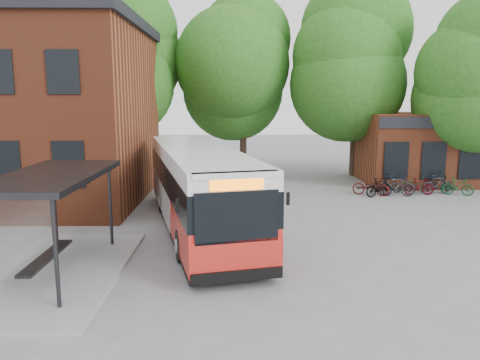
{
  "coord_description": "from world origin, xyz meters",
  "views": [
    {
      "loc": [
        0.44,
        -13.49,
        4.85
      ],
      "look_at": [
        0.63,
        2.82,
        2.0
      ],
      "focal_mm": 35.0,
      "sensor_mm": 36.0,
      "label": 1
    }
  ],
  "objects_px": {
    "city_bus": "(199,189)",
    "bicycle_5": "(419,187)",
    "bicycle_3": "(397,186)",
    "bicycle_1": "(380,187)",
    "bicycle_0": "(371,186)",
    "bicycle_6": "(436,183)",
    "bicycle_4": "(414,184)",
    "bicycle_2": "(387,185)",
    "bus_shelter": "(55,224)",
    "bicycle_7": "(437,184)",
    "bicycle_extra_0": "(458,186)"
  },
  "relations": [
    {
      "from": "city_bus",
      "to": "bicycle_5",
      "type": "relative_size",
      "value": 8.12
    },
    {
      "from": "bicycle_3",
      "to": "bicycle_1",
      "type": "bearing_deg",
      "value": 106.45
    },
    {
      "from": "bicycle_0",
      "to": "bicycle_6",
      "type": "bearing_deg",
      "value": -50.32
    },
    {
      "from": "bicycle_1",
      "to": "bicycle_4",
      "type": "distance_m",
      "value": 2.49
    },
    {
      "from": "bicycle_2",
      "to": "city_bus",
      "type": "bearing_deg",
      "value": 130.41
    },
    {
      "from": "bicycle_5",
      "to": "bicycle_0",
      "type": "bearing_deg",
      "value": 93.9
    },
    {
      "from": "bus_shelter",
      "to": "bicycle_6",
      "type": "relative_size",
      "value": 4.31
    },
    {
      "from": "bicycle_0",
      "to": "bicycle_4",
      "type": "distance_m",
      "value": 2.67
    },
    {
      "from": "bicycle_6",
      "to": "bicycle_7",
      "type": "relative_size",
      "value": 0.99
    },
    {
      "from": "city_bus",
      "to": "bicycle_6",
      "type": "relative_size",
      "value": 7.39
    },
    {
      "from": "bicycle_4",
      "to": "bicycle_7",
      "type": "bearing_deg",
      "value": -89.19
    },
    {
      "from": "bus_shelter",
      "to": "bicycle_7",
      "type": "distance_m",
      "value": 19.0
    },
    {
      "from": "city_bus",
      "to": "bicycle_6",
      "type": "bearing_deg",
      "value": 17.22
    },
    {
      "from": "bicycle_2",
      "to": "bicycle_extra_0",
      "type": "relative_size",
      "value": 1.0
    },
    {
      "from": "bicycle_6",
      "to": "bus_shelter",
      "type": "bearing_deg",
      "value": 143.2
    },
    {
      "from": "bicycle_1",
      "to": "bicycle_3",
      "type": "xyz_separation_m",
      "value": [
        0.91,
        0.13,
        0.05
      ]
    },
    {
      "from": "bicycle_1",
      "to": "bicycle_extra_0",
      "type": "bearing_deg",
      "value": -105.68
    },
    {
      "from": "city_bus",
      "to": "bicycle_2",
      "type": "relative_size",
      "value": 7.9
    },
    {
      "from": "bicycle_0",
      "to": "bicycle_5",
      "type": "relative_size",
      "value": 1.21
    },
    {
      "from": "bus_shelter",
      "to": "bicycle_6",
      "type": "height_order",
      "value": "bus_shelter"
    },
    {
      "from": "bicycle_1",
      "to": "bicycle_2",
      "type": "relative_size",
      "value": 1.05
    },
    {
      "from": "bicycle_1",
      "to": "bicycle_5",
      "type": "xyz_separation_m",
      "value": [
        2.14,
        0.39,
        -0.03
      ]
    },
    {
      "from": "city_bus",
      "to": "bicycle_extra_0",
      "type": "bearing_deg",
      "value": 11.77
    },
    {
      "from": "bicycle_1",
      "to": "bicycle_extra_0",
      "type": "xyz_separation_m",
      "value": [
        4.08,
        0.34,
        -0.02
      ]
    },
    {
      "from": "bicycle_4",
      "to": "bicycle_6",
      "type": "height_order",
      "value": "bicycle_6"
    },
    {
      "from": "bicycle_7",
      "to": "bicycle_5",
      "type": "bearing_deg",
      "value": 97.85
    },
    {
      "from": "bicycle_4",
      "to": "bicycle_7",
      "type": "relative_size",
      "value": 0.97
    },
    {
      "from": "city_bus",
      "to": "bicycle_6",
      "type": "distance_m",
      "value": 14.12
    },
    {
      "from": "bus_shelter",
      "to": "bicycle_2",
      "type": "bearing_deg",
      "value": 41.41
    },
    {
      "from": "bicycle_4",
      "to": "bicycle_6",
      "type": "distance_m",
      "value": 1.37
    },
    {
      "from": "bicycle_0",
      "to": "city_bus",
      "type": "bearing_deg",
      "value": 148.77
    },
    {
      "from": "bicycle_5",
      "to": "bicycle_2",
      "type": "bearing_deg",
      "value": 67.05
    },
    {
      "from": "bicycle_extra_0",
      "to": "bicycle_0",
      "type": "bearing_deg",
      "value": 112.78
    },
    {
      "from": "bus_shelter",
      "to": "city_bus",
      "type": "xyz_separation_m",
      "value": [
        3.59,
        4.61,
        0.07
      ]
    },
    {
      "from": "bicycle_6",
      "to": "bicycle_7",
      "type": "xyz_separation_m",
      "value": [
        -0.28,
        -0.75,
        0.07
      ]
    },
    {
      "from": "bicycle_5",
      "to": "bicycle_3",
      "type": "bearing_deg",
      "value": 105.15
    },
    {
      "from": "bicycle_5",
      "to": "bicycle_7",
      "type": "bearing_deg",
      "value": -66.2
    },
    {
      "from": "bicycle_2",
      "to": "bicycle_5",
      "type": "relative_size",
      "value": 1.03
    },
    {
      "from": "bicycle_2",
      "to": "bicycle_3",
      "type": "xyz_separation_m",
      "value": [
        0.18,
        -0.95,
        0.13
      ]
    },
    {
      "from": "bicycle_4",
      "to": "bus_shelter",
      "type": "bearing_deg",
      "value": 149.49
    },
    {
      "from": "bicycle_0",
      "to": "bicycle_7",
      "type": "distance_m",
      "value": 3.6
    },
    {
      "from": "bicycle_6",
      "to": "bicycle_extra_0",
      "type": "relative_size",
      "value": 1.07
    },
    {
      "from": "bus_shelter",
      "to": "city_bus",
      "type": "bearing_deg",
      "value": 52.09
    },
    {
      "from": "bicycle_1",
      "to": "bicycle_3",
      "type": "bearing_deg",
      "value": -102.38
    },
    {
      "from": "bicycle_4",
      "to": "bicycle_7",
      "type": "height_order",
      "value": "bicycle_7"
    },
    {
      "from": "bicycle_6",
      "to": "bicycle_3",
      "type": "bearing_deg",
      "value": 134.77
    },
    {
      "from": "bicycle_5",
      "to": "bicycle_extra_0",
      "type": "xyz_separation_m",
      "value": [
        1.94,
        -0.05,
        0.01
      ]
    },
    {
      "from": "city_bus",
      "to": "bicycle_1",
      "type": "bearing_deg",
      "value": 19.86
    },
    {
      "from": "city_bus",
      "to": "bicycle_1",
      "type": "relative_size",
      "value": 7.53
    },
    {
      "from": "bicycle_2",
      "to": "bicycle_3",
      "type": "distance_m",
      "value": 0.98
    }
  ]
}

